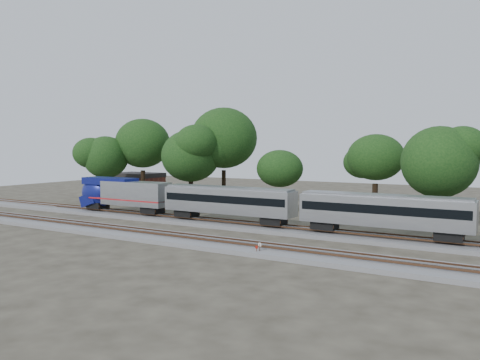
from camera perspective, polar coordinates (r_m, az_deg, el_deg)
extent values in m
plane|color=#383328|center=(48.77, -2.15, -6.95)|extent=(160.00, 160.00, 0.00)
cube|color=slate|center=(53.82, 1.28, -5.70)|extent=(160.00, 5.00, 0.40)
cube|color=brown|center=(53.13, 0.90, -5.32)|extent=(160.00, 0.08, 0.15)
cube|color=brown|center=(54.37, 1.65, -5.11)|extent=(160.00, 0.08, 0.15)
cube|color=slate|center=(45.46, -4.86, -7.51)|extent=(160.00, 5.00, 0.40)
cube|color=brown|center=(44.80, -5.40, -7.10)|extent=(160.00, 0.08, 0.15)
cube|color=brown|center=(45.95, -4.35, -6.81)|extent=(160.00, 0.08, 0.15)
cube|color=#B9BCC1|center=(63.61, -12.61, -1.61)|extent=(10.08, 2.85, 3.14)
ellipsoid|color=navy|center=(68.73, -17.04, -1.47)|extent=(5.14, 2.97, 4.38)
cube|color=navy|center=(66.73, -15.57, -0.13)|extent=(8.09, 2.80, 0.95)
cube|color=black|center=(68.30, -16.79, -0.70)|extent=(0.42, 2.19, 1.25)
cube|color=#B31B1F|center=(64.47, -13.34, -2.27)|extent=(12.37, 2.89, 0.17)
cube|color=black|center=(68.81, -16.93, -2.94)|extent=(2.47, 2.09, 0.86)
cube|color=black|center=(61.92, -10.60, -3.59)|extent=(2.47, 2.09, 0.86)
cube|color=#B9BCC1|center=(54.93, -1.48, -2.53)|extent=(16.55, 2.85, 2.85)
cube|color=black|center=(54.90, -1.48, -2.24)|extent=(15.98, 2.90, 0.86)
cube|color=gray|center=(54.78, -1.48, -1.00)|extent=(16.17, 2.28, 0.33)
cube|color=black|center=(58.50, -6.50, -3.99)|extent=(2.47, 2.09, 0.86)
cube|color=black|center=(52.32, 4.14, -4.92)|extent=(2.47, 2.09, 0.86)
cube|color=#B9BCC1|center=(48.10, 17.07, -3.64)|extent=(16.55, 2.85, 2.85)
cube|color=black|center=(48.06, 17.07, -3.31)|extent=(15.98, 2.90, 0.86)
cube|color=gray|center=(47.93, 17.10, -1.90)|extent=(16.17, 2.28, 0.33)
cube|color=black|center=(50.04, 10.29, -5.39)|extent=(2.47, 2.09, 0.86)
cube|color=black|center=(47.42, 24.13, -6.19)|extent=(2.47, 2.09, 0.86)
cylinder|color=#512D19|center=(40.35, 2.03, -8.69)|extent=(0.05, 0.05, 0.80)
cylinder|color=#AD160C|center=(40.28, 2.03, -8.20)|extent=(0.28, 0.10, 0.28)
cylinder|color=#512D19|center=(40.57, 2.42, -8.49)|extent=(0.07, 0.07, 0.99)
cylinder|color=silver|center=(40.48, 2.42, -7.88)|extent=(0.35, 0.10, 0.35)
cube|color=#512D19|center=(41.22, 0.31, -8.77)|extent=(0.52, 0.33, 0.30)
cube|color=maroon|center=(91.74, -12.44, -0.76)|extent=(9.20, 6.60, 3.59)
cube|color=black|center=(91.58, -12.46, 0.61)|extent=(9.40, 6.81, 0.81)
cylinder|color=black|center=(81.44, -15.98, -1.23)|extent=(0.70, 0.70, 4.11)
ellipsoid|color=#123311|center=(81.14, -16.06, 2.69)|extent=(7.74, 7.74, 6.58)
cylinder|color=black|center=(81.14, -11.73, -0.74)|extent=(0.70, 0.70, 5.36)
ellipsoid|color=#123311|center=(80.88, -11.80, 4.40)|extent=(10.10, 10.10, 8.59)
cylinder|color=black|center=(70.98, -5.99, -1.77)|extent=(0.70, 0.70, 4.30)
ellipsoid|color=#123311|center=(70.64, -6.03, 2.95)|extent=(8.12, 8.12, 6.90)
cylinder|color=black|center=(72.14, -1.99, -1.08)|extent=(0.70, 0.70, 5.76)
ellipsoid|color=#123311|center=(71.87, -2.00, 5.14)|extent=(10.86, 10.86, 9.23)
cylinder|color=black|center=(65.17, 4.84, -2.67)|extent=(0.70, 0.70, 3.42)
ellipsoid|color=#123311|center=(64.79, 4.86, 1.40)|extent=(6.44, 6.44, 5.47)
cylinder|color=black|center=(67.42, 16.12, -2.23)|extent=(0.70, 0.70, 4.26)
ellipsoid|color=#123311|center=(67.06, 16.21, 2.68)|extent=(8.02, 8.02, 6.82)
cylinder|color=black|center=(57.45, 22.95, -3.53)|extent=(0.70, 0.70, 4.11)
ellipsoid|color=#123311|center=(57.02, 23.10, 2.04)|extent=(7.75, 7.75, 6.58)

